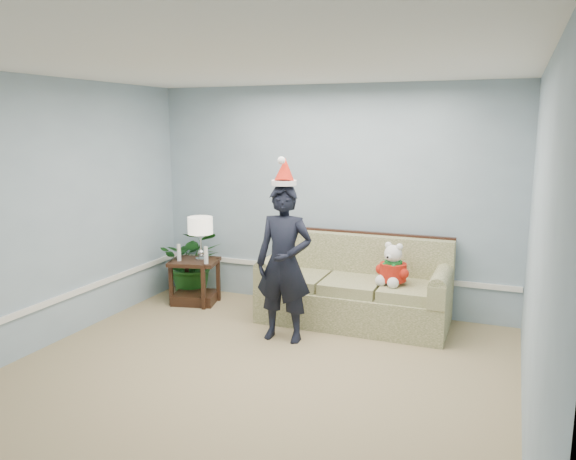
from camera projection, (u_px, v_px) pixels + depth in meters
The scene contains 10 objects.
room_shell at pixel (234, 235), 4.53m from camera, with size 4.54×5.04×2.74m.
wainscot_trim at pixel (190, 288), 6.21m from camera, with size 4.49×4.99×0.06m.
sofa at pixel (355, 291), 6.42m from camera, with size 2.11×0.92×0.99m.
side_table at pixel (195, 286), 7.10m from camera, with size 0.68×0.61×0.56m.
table_lamp at pixel (200, 227), 6.96m from camera, with size 0.31×0.31×0.55m.
candle_pair at pixel (192, 254), 6.91m from camera, with size 0.44×0.05×0.21m.
houseplant at pixel (193, 262), 7.40m from camera, with size 0.80×0.69×0.89m, color #195319.
man at pixel (284, 263), 5.78m from camera, with size 0.60×0.39×1.64m, color black.
santa_hat at pixel (285, 172), 5.62m from camera, with size 0.31×0.33×0.30m.
teddy_bear at pixel (393, 269), 6.07m from camera, with size 0.36×0.37×0.47m.
Camera 1 is at (2.07, -3.96, 2.23)m, focal length 35.00 mm.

